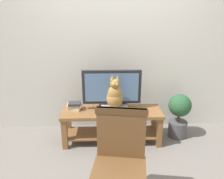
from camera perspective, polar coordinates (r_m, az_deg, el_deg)
ground_plane at (r=2.85m, az=1.91°, el=-18.48°), size 12.00×12.00×0.00m
back_wall at (r=3.30m, az=0.98°, el=13.25°), size 7.00×0.12×2.80m
tv_stand at (r=3.11m, az=-0.03°, el=-7.85°), size 1.37×0.44×0.47m
tv at (r=3.00m, az=-0.07°, el=0.09°), size 0.79×0.20×0.55m
media_box at (r=2.99m, az=0.67°, el=-5.21°), size 0.36×0.26×0.07m
cat at (r=2.90m, az=0.72°, el=-1.59°), size 0.22×0.29×0.46m
wooden_chair at (r=2.04m, az=2.03°, el=-16.82°), size 0.53×0.53×0.95m
book_stack at (r=3.11m, az=-9.63°, el=-4.21°), size 0.21×0.18×0.11m
potted_plant at (r=3.35m, az=16.86°, el=-5.98°), size 0.32×0.32×0.66m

